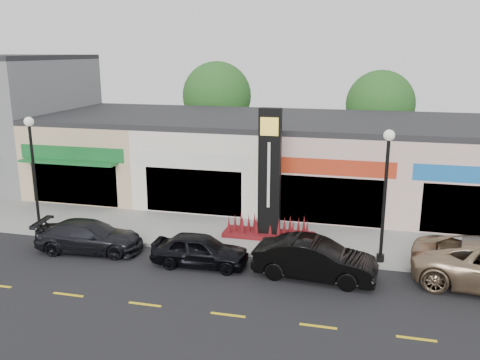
# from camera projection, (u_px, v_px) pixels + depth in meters

# --- Properties ---
(ground) EXTENTS (120.00, 120.00, 0.00)m
(ground) POSITION_uv_depth(u_px,v_px,m) (176.00, 270.00, 20.49)
(ground) COLOR black
(ground) RESTS_ON ground
(sidewalk) EXTENTS (52.00, 4.30, 0.15)m
(sidewalk) POSITION_uv_depth(u_px,v_px,m) (208.00, 232.00, 24.56)
(sidewalk) COLOR gray
(sidewalk) RESTS_ON ground
(curb) EXTENTS (52.00, 0.20, 0.15)m
(curb) POSITION_uv_depth(u_px,v_px,m) (193.00, 249.00, 22.44)
(curb) COLOR gray
(curb) RESTS_ON ground
(shop_beige) EXTENTS (7.00, 10.85, 4.80)m
(shop_beige) POSITION_uv_depth(u_px,v_px,m) (115.00, 149.00, 32.66)
(shop_beige) COLOR tan
(shop_beige) RESTS_ON ground
(shop_cream) EXTENTS (7.00, 10.01, 4.80)m
(shop_cream) POSITION_uv_depth(u_px,v_px,m) (219.00, 155.00, 31.03)
(shop_cream) COLOR silver
(shop_cream) RESTS_ON ground
(shop_pink_w) EXTENTS (7.00, 10.01, 4.80)m
(shop_pink_w) POSITION_uv_depth(u_px,v_px,m) (335.00, 160.00, 29.39)
(shop_pink_w) COLOR #CAA29A
(shop_pink_w) RESTS_ON ground
(shop_pink_e) EXTENTS (7.00, 10.01, 4.80)m
(shop_pink_e) POSITION_uv_depth(u_px,v_px,m) (465.00, 167.00, 27.75)
(shop_pink_e) COLOR #CAA29A
(shop_pink_e) RESTS_ON ground
(tree_rear_west) EXTENTS (5.20, 5.20, 7.83)m
(tree_rear_west) POSITION_uv_depth(u_px,v_px,m) (217.00, 96.00, 38.46)
(tree_rear_west) COLOR #382619
(tree_rear_west) RESTS_ON ground
(tree_rear_mid) EXTENTS (4.80, 4.80, 7.29)m
(tree_rear_mid) POSITION_uv_depth(u_px,v_px,m) (380.00, 105.00, 35.74)
(tree_rear_mid) COLOR #382619
(tree_rear_mid) RESTS_ON ground
(lamp_west_near) EXTENTS (0.44, 0.44, 5.47)m
(lamp_west_near) POSITION_uv_depth(u_px,v_px,m) (33.00, 162.00, 23.85)
(lamp_west_near) COLOR black
(lamp_west_near) RESTS_ON sidewalk
(lamp_east_near) EXTENTS (0.44, 0.44, 5.47)m
(lamp_east_near) POSITION_uv_depth(u_px,v_px,m) (386.00, 183.00, 20.10)
(lamp_east_near) COLOR black
(lamp_east_near) RESTS_ON sidewalk
(pylon_sign) EXTENTS (4.20, 1.30, 6.00)m
(pylon_sign) POSITION_uv_depth(u_px,v_px,m) (269.00, 193.00, 23.17)
(pylon_sign) COLOR #601010
(pylon_sign) RESTS_ON sidewalk
(car_dark_sedan) EXTENTS (2.39, 4.86, 1.36)m
(car_dark_sedan) POSITION_uv_depth(u_px,v_px,m) (90.00, 236.00, 22.23)
(car_dark_sedan) COLOR black
(car_dark_sedan) RESTS_ON ground
(car_black_sedan) EXTENTS (1.70, 4.02, 1.36)m
(car_black_sedan) POSITION_uv_depth(u_px,v_px,m) (200.00, 250.00, 20.73)
(car_black_sedan) COLOR black
(car_black_sedan) RESTS_ON ground
(car_black_conv) EXTENTS (2.05, 4.84, 1.55)m
(car_black_conv) POSITION_uv_depth(u_px,v_px,m) (315.00, 259.00, 19.55)
(car_black_conv) COLOR black
(car_black_conv) RESTS_ON ground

